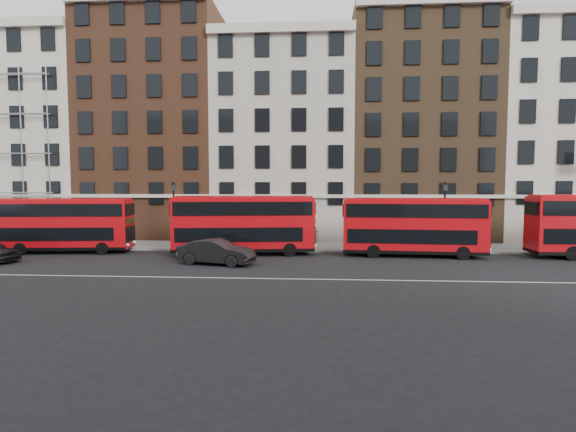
# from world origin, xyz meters

# --- Properties ---
(ground) EXTENTS (120.00, 120.00, 0.00)m
(ground) POSITION_xyz_m (0.00, 0.00, 0.00)
(ground) COLOR black
(ground) RESTS_ON ground
(pavement) EXTENTS (80.00, 5.00, 0.15)m
(pavement) POSITION_xyz_m (0.00, 10.50, 0.07)
(pavement) COLOR gray
(pavement) RESTS_ON ground
(kerb) EXTENTS (80.00, 0.30, 0.16)m
(kerb) POSITION_xyz_m (0.00, 8.00, 0.08)
(kerb) COLOR gray
(kerb) RESTS_ON ground
(road_centre_line) EXTENTS (70.00, 0.12, 0.01)m
(road_centre_line) POSITION_xyz_m (0.00, -2.00, 0.01)
(road_centre_line) COLOR white
(road_centre_line) RESTS_ON ground
(building_terrace) EXTENTS (64.00, 11.95, 22.00)m
(building_terrace) POSITION_xyz_m (-0.31, 17.88, 10.24)
(building_terrace) COLOR beige
(building_terrace) RESTS_ON ground
(bus_a) EXTENTS (10.08, 3.40, 4.15)m
(bus_a) POSITION_xyz_m (-16.03, 6.39, 2.23)
(bus_a) COLOR red
(bus_a) RESTS_ON ground
(bus_b) EXTENTS (10.63, 3.84, 4.37)m
(bus_b) POSITION_xyz_m (-2.24, 6.39, 2.34)
(bus_b) COLOR red
(bus_b) RESTS_ON ground
(bus_c) EXTENTS (10.21, 3.10, 4.23)m
(bus_c) POSITION_xyz_m (10.13, 6.40, 2.27)
(bus_c) COLOR red
(bus_c) RESTS_ON ground
(car_front) EXTENTS (5.31, 2.86, 1.66)m
(car_front) POSITION_xyz_m (-3.33, 2.24, 0.83)
(car_front) COLOR black
(car_front) RESTS_ON ground
(lamp_post_left) EXTENTS (0.44, 0.44, 5.33)m
(lamp_post_left) POSITION_xyz_m (-8.29, 8.83, 3.08)
(lamp_post_left) COLOR black
(lamp_post_left) RESTS_ON pavement
(lamp_post_right) EXTENTS (0.44, 0.44, 5.33)m
(lamp_post_right) POSITION_xyz_m (13.05, 8.90, 3.08)
(lamp_post_right) COLOR black
(lamp_post_right) RESTS_ON pavement
(iron_railings) EXTENTS (6.60, 0.06, 1.00)m
(iron_railings) POSITION_xyz_m (0.00, 12.70, 0.65)
(iron_railings) COLOR black
(iron_railings) RESTS_ON pavement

